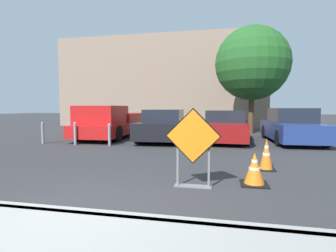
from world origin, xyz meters
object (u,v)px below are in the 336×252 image
(road_closed_sign, at_px, (193,143))
(pickup_truck, at_px, (109,124))
(traffic_cone_second, at_px, (266,155))
(bollard_second, at_px, (75,133))
(bollard_nearest, at_px, (109,134))
(traffic_cone_nearest, at_px, (254,169))
(bollard_third, at_px, (43,132))
(parked_car_third, at_px, (291,127))
(parked_car_nearest, at_px, (164,126))
(parked_car_second, at_px, (226,127))

(road_closed_sign, xyz_separation_m, pickup_truck, (-4.95, 7.14, -0.13))
(traffic_cone_second, height_order, bollard_second, bollard_second)
(road_closed_sign, bearing_deg, bollard_nearest, 129.19)
(traffic_cone_nearest, bearing_deg, bollard_third, 151.85)
(traffic_cone_nearest, height_order, parked_car_third, parked_car_third)
(parked_car_nearest, height_order, parked_car_second, parked_car_nearest)
(traffic_cone_nearest, bearing_deg, bollard_nearest, 139.45)
(road_closed_sign, xyz_separation_m, bollard_third, (-6.83, 4.70, -0.36))
(traffic_cone_second, bearing_deg, traffic_cone_nearest, -107.76)
(parked_car_second, relative_size, bollard_third, 5.02)
(parked_car_third, distance_m, bollard_nearest, 7.81)
(bollard_third, bearing_deg, bollard_second, 0.00)
(bollard_nearest, distance_m, bollard_third, 3.00)
(road_closed_sign, height_order, parked_car_third, road_closed_sign)
(pickup_truck, relative_size, bollard_second, 5.85)
(pickup_truck, xyz_separation_m, parked_car_nearest, (2.81, -0.16, -0.05))
(traffic_cone_nearest, bearing_deg, parked_car_nearest, 116.76)
(parked_car_third, relative_size, bollard_second, 4.83)
(parked_car_second, xyz_separation_m, bollard_nearest, (-4.52, -2.62, -0.17))
(traffic_cone_nearest, relative_size, pickup_truck, 0.12)
(road_closed_sign, bearing_deg, pickup_truck, 124.74)
(pickup_truck, xyz_separation_m, parked_car_second, (5.64, 0.18, -0.07))
(bollard_nearest, bearing_deg, bollard_second, 180.00)
(parked_car_second, bearing_deg, parked_car_third, -176.67)
(pickup_truck, distance_m, parked_car_nearest, 2.82)
(parked_car_third, bearing_deg, parked_car_nearest, 1.23)
(road_closed_sign, height_order, traffic_cone_nearest, road_closed_sign)
(parked_car_nearest, relative_size, bollard_third, 4.99)
(pickup_truck, xyz_separation_m, bollard_second, (-0.38, -2.44, -0.23))
(traffic_cone_nearest, relative_size, traffic_cone_second, 0.83)
(bollard_nearest, xyz_separation_m, bollard_third, (-3.00, 0.00, 0.01))
(parked_car_third, height_order, bollard_nearest, parked_car_third)
(bollard_second, bearing_deg, traffic_cone_nearest, -33.36)
(pickup_truck, bearing_deg, traffic_cone_second, 139.44)
(road_closed_sign, height_order, parked_car_second, road_closed_sign)
(parked_car_third, bearing_deg, bollard_third, 11.85)
(parked_car_second, distance_m, parked_car_third, 2.82)
(bollard_nearest, bearing_deg, bollard_third, 180.00)
(traffic_cone_second, relative_size, bollard_second, 0.83)
(traffic_cone_nearest, bearing_deg, parked_car_third, 71.43)
(traffic_cone_second, relative_size, parked_car_second, 0.17)
(pickup_truck, bearing_deg, road_closed_sign, 123.54)
(road_closed_sign, relative_size, bollard_second, 1.63)
(bollard_second, bearing_deg, parked_car_second, 23.55)
(traffic_cone_nearest, height_order, pickup_truck, pickup_truck)
(traffic_cone_nearest, xyz_separation_m, parked_car_nearest, (-3.31, 6.57, 0.36))
(bollard_second, bearing_deg, traffic_cone_second, -22.94)
(road_closed_sign, distance_m, bollard_second, 7.12)
(parked_car_second, bearing_deg, parked_car_nearest, 9.29)
(traffic_cone_second, xyz_separation_m, bollard_nearest, (-5.44, 2.94, 0.10))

